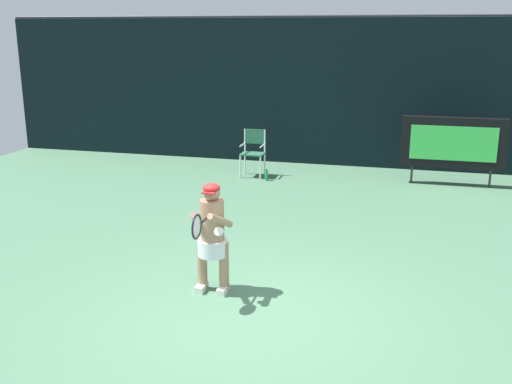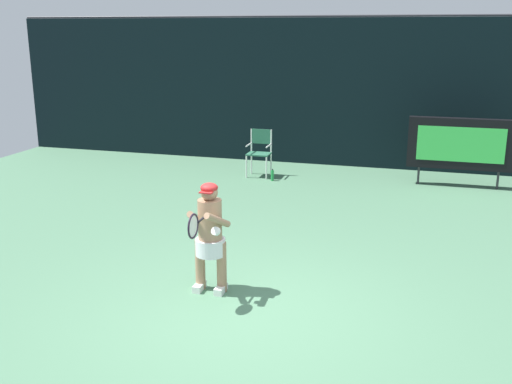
{
  "view_description": "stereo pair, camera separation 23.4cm",
  "coord_description": "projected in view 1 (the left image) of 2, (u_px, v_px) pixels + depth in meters",
  "views": [
    {
      "loc": [
        1.75,
        -6.36,
        3.36
      ],
      "look_at": [
        -0.4,
        1.76,
        1.05
      ],
      "focal_mm": 42.07,
      "sensor_mm": 36.0,
      "label": 1
    },
    {
      "loc": [
        1.98,
        -6.3,
        3.36
      ],
      "look_at": [
        -0.4,
        1.76,
        1.05
      ],
      "focal_mm": 42.07,
      "sensor_mm": 36.0,
      "label": 2
    }
  ],
  "objects": [
    {
      "name": "scoreboard",
      "position": [
        453.0,
        143.0,
        12.99
      ],
      "size": [
        2.2,
        0.21,
        1.5
      ],
      "color": "black",
      "rests_on": "ground"
    },
    {
      "name": "ground",
      "position": [
        246.0,
        323.0,
        7.08
      ],
      "size": [
        18.0,
        22.0,
        0.03
      ],
      "color": "#4B7658"
    },
    {
      "name": "tennis_player",
      "position": [
        212.0,
        234.0,
        7.71
      ],
      "size": [
        0.54,
        0.61,
        1.46
      ],
      "color": "white",
      "rests_on": "ground"
    },
    {
      "name": "water_bottle",
      "position": [
        266.0,
        175.0,
        13.6
      ],
      "size": [
        0.07,
        0.07,
        0.27
      ],
      "color": "green",
      "rests_on": "ground"
    },
    {
      "name": "tennis_racket",
      "position": [
        197.0,
        226.0,
        7.18
      ],
      "size": [
        0.03,
        0.6,
        0.31
      ],
      "rotation": [
        0.0,
        0.0,
        -0.02
      ],
      "color": "black"
    },
    {
      "name": "backdrop_screen",
      "position": [
        342.0,
        93.0,
        14.69
      ],
      "size": [
        18.0,
        0.12,
        3.66
      ],
      "color": "black",
      "rests_on": "ground"
    },
    {
      "name": "umpire_chair",
      "position": [
        253.0,
        150.0,
        13.92
      ],
      "size": [
        0.52,
        0.44,
        1.08
      ],
      "color": "white",
      "rests_on": "ground"
    }
  ]
}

